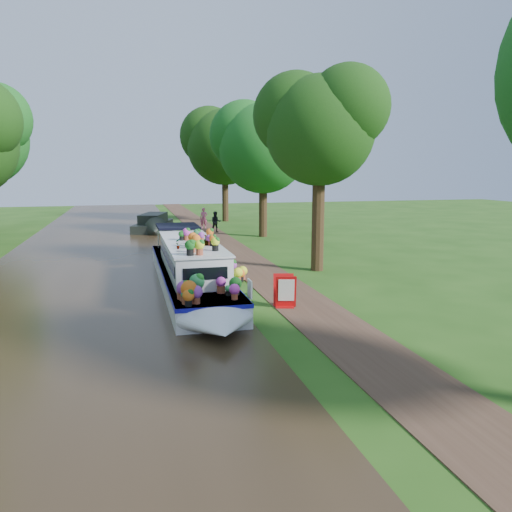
{
  "coord_description": "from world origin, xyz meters",
  "views": [
    {
      "loc": [
        -4.5,
        -18.0,
        4.53
      ],
      "look_at": [
        0.17,
        0.12,
        1.3
      ],
      "focal_mm": 35.0,
      "sensor_mm": 36.0,
      "label": 1
    }
  ],
  "objects_px": {
    "second_boat": "(153,224)",
    "sandwich_board": "(285,292)",
    "plant_boat": "(192,269)",
    "pedestrian_dark": "(216,222)",
    "pedestrian_pink": "(204,218)"
  },
  "relations": [
    {
      "from": "plant_boat",
      "to": "pedestrian_dark",
      "type": "xyz_separation_m",
      "value": [
        3.97,
        17.46,
        -0.06
      ]
    },
    {
      "from": "plant_boat",
      "to": "second_boat",
      "type": "bearing_deg",
      "value": 91.19
    },
    {
      "from": "pedestrian_pink",
      "to": "sandwich_board",
      "type": "bearing_deg",
      "value": -78.24
    },
    {
      "from": "pedestrian_dark",
      "to": "plant_boat",
      "type": "bearing_deg",
      "value": -98.47
    },
    {
      "from": "sandwich_board",
      "to": "pedestrian_dark",
      "type": "height_order",
      "value": "pedestrian_dark"
    },
    {
      "from": "pedestrian_pink",
      "to": "second_boat",
      "type": "bearing_deg",
      "value": -159.42
    },
    {
      "from": "plant_boat",
      "to": "pedestrian_pink",
      "type": "bearing_deg",
      "value": 80.19
    },
    {
      "from": "second_boat",
      "to": "pedestrian_pink",
      "type": "bearing_deg",
      "value": 23.36
    },
    {
      "from": "sandwich_board",
      "to": "pedestrian_pink",
      "type": "distance_m",
      "value": 23.34
    },
    {
      "from": "plant_boat",
      "to": "sandwich_board",
      "type": "bearing_deg",
      "value": -49.05
    },
    {
      "from": "sandwich_board",
      "to": "pedestrian_pink",
      "type": "height_order",
      "value": "pedestrian_pink"
    },
    {
      "from": "plant_boat",
      "to": "pedestrian_pink",
      "type": "relative_size",
      "value": 8.38
    },
    {
      "from": "second_boat",
      "to": "sandwich_board",
      "type": "height_order",
      "value": "second_boat"
    },
    {
      "from": "second_boat",
      "to": "sandwich_board",
      "type": "bearing_deg",
      "value": -65.76
    },
    {
      "from": "plant_boat",
      "to": "pedestrian_pink",
      "type": "distance_m",
      "value": 20.52
    }
  ]
}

